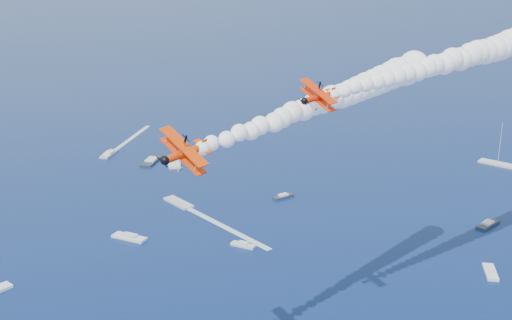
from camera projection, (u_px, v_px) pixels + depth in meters
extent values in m
cube|color=silver|center=(109.00, 154.00, 259.86)|extent=(7.75, 11.05, 0.70)
cube|color=silver|center=(178.00, 203.00, 211.90)|extent=(8.73, 12.44, 0.70)
cube|color=#282C36|center=(152.00, 161.00, 251.91)|extent=(10.01, 14.13, 0.70)
cube|color=#303441|center=(488.00, 224.00, 195.67)|extent=(9.49, 7.13, 0.70)
cube|color=silver|center=(243.00, 245.00, 182.42)|extent=(6.71, 6.23, 0.70)
cube|color=white|center=(129.00, 237.00, 187.14)|extent=(9.99, 9.06, 0.70)
cube|color=white|center=(174.00, 162.00, 250.36)|extent=(5.66, 14.50, 0.70)
cube|color=silver|center=(498.00, 164.00, 248.56)|extent=(11.70, 13.66, 0.70)
cube|color=white|center=(490.00, 272.00, 167.67)|extent=(6.01, 9.09, 0.70)
cube|color=#2D313C|center=(283.00, 197.00, 216.81)|extent=(7.67, 4.88, 0.70)
cube|color=white|center=(132.00, 137.00, 282.54)|extent=(18.56, 34.98, 0.04)
cube|color=white|center=(227.00, 228.00, 193.99)|extent=(18.56, 34.98, 0.04)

